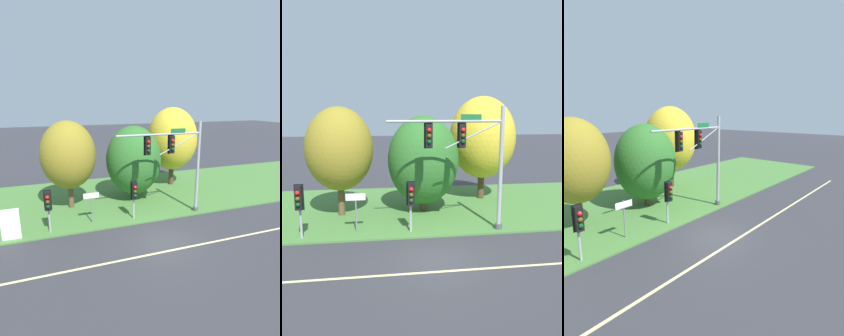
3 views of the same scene
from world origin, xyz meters
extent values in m
plane|color=#333338|center=(0.00, 0.00, 0.00)|extent=(160.00, 160.00, 0.00)
cube|color=beige|center=(0.00, -1.20, 0.00)|extent=(36.00, 0.16, 0.01)
cube|color=#477A38|center=(0.00, 8.25, 0.05)|extent=(48.00, 11.50, 0.10)
cylinder|color=#9EA0A5|center=(4.05, 3.08, 3.47)|extent=(0.22, 0.22, 6.74)
cylinder|color=#4C4C51|center=(4.05, 3.08, 0.25)|extent=(0.40, 0.40, 0.30)
cylinder|color=#9EA0A5|center=(0.99, 3.08, 6.04)|extent=(6.12, 0.14, 0.14)
cylinder|color=#9EA0A5|center=(2.52, 3.08, 5.34)|extent=(3.09, 0.08, 1.47)
cube|color=black|center=(1.88, 3.08, 5.31)|extent=(0.34, 0.28, 1.22)
cube|color=black|center=(1.88, 3.24, 5.31)|extent=(0.46, 0.04, 1.34)
sphere|color=red|center=(1.88, 2.90, 5.61)|extent=(0.22, 0.22, 0.22)
sphere|color=#51420C|center=(1.88, 2.90, 5.31)|extent=(0.22, 0.22, 0.22)
sphere|color=#0C4219|center=(1.88, 2.90, 5.01)|extent=(0.22, 0.22, 0.22)
cube|color=black|center=(0.10, 3.08, 5.31)|extent=(0.34, 0.28, 1.22)
cube|color=black|center=(0.10, 3.24, 5.31)|extent=(0.46, 0.04, 1.34)
sphere|color=red|center=(0.10, 2.90, 5.61)|extent=(0.22, 0.22, 0.22)
sphere|color=#51420C|center=(0.10, 2.90, 5.31)|extent=(0.22, 0.22, 0.22)
sphere|color=#0C4219|center=(0.10, 2.90, 5.01)|extent=(0.22, 0.22, 0.22)
cube|color=#196B33|center=(2.32, 3.03, 6.26)|extent=(1.10, 0.04, 0.28)
cylinder|color=#9EA0A5|center=(-0.83, 3.33, 1.45)|extent=(0.12, 0.12, 2.70)
cube|color=black|center=(-0.83, 3.13, 2.24)|extent=(0.34, 0.28, 1.22)
cube|color=black|center=(-0.83, 3.29, 2.24)|extent=(0.46, 0.04, 1.34)
sphere|color=red|center=(-0.83, 2.95, 2.54)|extent=(0.22, 0.22, 0.22)
sphere|color=#51420C|center=(-0.83, 2.95, 2.24)|extent=(0.22, 0.22, 0.22)
sphere|color=#0C4219|center=(-0.83, 2.95, 1.94)|extent=(0.22, 0.22, 0.22)
cylinder|color=#9EA0A5|center=(-6.49, 3.14, 1.48)|extent=(0.12, 0.12, 2.75)
cube|color=black|center=(-6.49, 2.94, 2.29)|extent=(0.34, 0.28, 1.22)
cube|color=black|center=(-6.49, 3.10, 2.29)|extent=(0.46, 0.04, 1.34)
sphere|color=red|center=(-6.49, 2.76, 2.59)|extent=(0.22, 0.22, 0.22)
sphere|color=#51420C|center=(-6.49, 2.76, 2.29)|extent=(0.22, 0.22, 0.22)
sphere|color=#0C4219|center=(-6.49, 2.76, 1.99)|extent=(0.22, 0.22, 0.22)
cylinder|color=slate|center=(-3.74, 3.63, 1.20)|extent=(0.08, 0.08, 2.20)
cube|color=white|center=(-3.74, 3.60, 2.07)|extent=(1.04, 0.03, 0.37)
cylinder|color=brown|center=(-4.83, 6.89, 1.63)|extent=(0.41, 0.41, 3.05)
ellipsoid|color=olive|center=(-4.83, 6.89, 4.29)|extent=(4.12, 4.12, 5.15)
cylinder|color=#4C3823|center=(0.41, 7.12, 1.16)|extent=(0.46, 0.46, 2.11)
ellipsoid|color=#2D6B28|center=(0.41, 7.12, 3.46)|extent=(4.55, 4.55, 5.69)
cylinder|color=#4C3823|center=(5.18, 9.69, 1.73)|extent=(0.48, 0.48, 3.26)
ellipsoid|color=gold|center=(5.18, 9.69, 4.68)|extent=(4.79, 4.79, 5.99)
cube|color=silver|center=(-8.69, 3.01, 1.05)|extent=(1.10, 0.24, 1.90)
cube|color=#4C4C51|center=(-9.09, 3.01, 0.15)|extent=(0.10, 0.20, 0.10)
cube|color=#4C4C51|center=(-8.29, 3.01, 0.15)|extent=(0.10, 0.20, 0.10)
camera|label=1|loc=(-6.12, -13.09, 8.23)|focal=28.00mm
camera|label=2|loc=(-2.62, -13.56, 6.48)|focal=35.00mm
camera|label=3|loc=(-11.16, -8.88, 7.08)|focal=28.00mm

